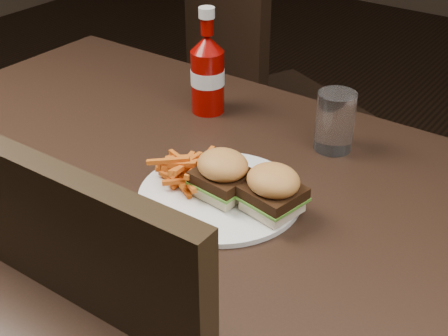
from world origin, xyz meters
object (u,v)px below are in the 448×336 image
Objects in this scene: plate at (220,195)px; ketchup_bottle at (208,83)px; dining_table at (167,183)px; chair_far at (277,111)px; tumbler at (335,121)px.

ketchup_bottle is (-0.20, 0.23, 0.06)m from plate.
chair_far is (-0.31, 0.87, -0.30)m from dining_table.
plate is (0.12, -0.01, 0.03)m from dining_table.
plate is 0.32m from ketchup_bottle.
tumbler is (0.49, -0.63, 0.38)m from chair_far.
plate is 0.26m from tumbler.
chair_far is 3.31× the size of ketchup_bottle.
ketchup_bottle is 1.22× the size of tumbler.
dining_table is at bearing -69.32° from ketchup_bottle.
tumbler is at bearing 151.64° from chair_far.
ketchup_bottle is at bearing -178.18° from tumbler.
ketchup_bottle reaches higher than plate.
dining_table is at bearing 133.09° from chair_far.
dining_table is 11.29× the size of tumbler.
tumbler is (0.19, 0.24, 0.08)m from dining_table.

